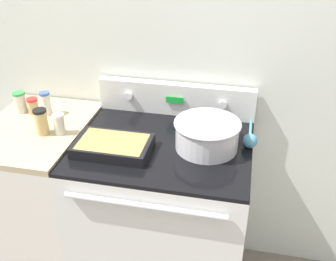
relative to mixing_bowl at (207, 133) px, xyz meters
name	(u,v)px	position (x,y,z in m)	size (l,w,h in m)	color
kitchen_wall	(179,49)	(-0.20, 0.36, 0.25)	(8.00, 0.05, 2.50)	silver
stove_range	(164,219)	(-0.20, -0.01, -0.53)	(0.80, 0.69, 0.92)	silver
control_panel	(176,99)	(-0.20, 0.30, 0.01)	(0.80, 0.07, 0.17)	silver
side_counter	(48,201)	(-0.84, -0.01, -0.53)	(0.48, 0.66, 0.93)	silver
mixing_bowl	(207,133)	(0.00, 0.00, 0.00)	(0.29, 0.29, 0.13)	silver
casserole_dish	(113,145)	(-0.40, -0.11, -0.05)	(0.33, 0.21, 0.05)	black
ladle	(250,140)	(0.19, 0.06, -0.04)	(0.07, 0.27, 0.07)	teal
spice_jar_white_cap	(59,124)	(-0.68, -0.04, -0.01)	(0.05, 0.05, 0.10)	beige
spice_jar_black_cap	(41,122)	(-0.76, -0.06, 0.00)	(0.06, 0.06, 0.12)	tan
spice_jar_blue_cap	(46,103)	(-0.83, 0.13, 0.00)	(0.05, 0.05, 0.12)	beige
spice_jar_red_cap	(33,106)	(-0.91, 0.13, -0.02)	(0.06, 0.06, 0.08)	tan
spice_jar_green_cap	(20,102)	(-0.98, 0.13, -0.01)	(0.06, 0.06, 0.11)	beige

